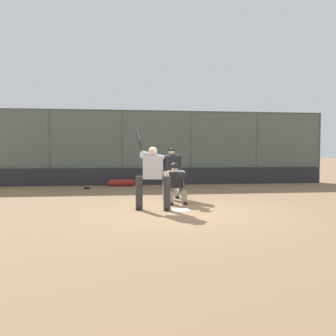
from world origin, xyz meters
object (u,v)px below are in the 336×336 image
object	(u,v)px
batter_at_plate	(153,176)
fielding_glove_on_dirt	(87,188)
umpire_home	(171,172)
catcher_behind_plate	(176,182)
spare_bat_near_backstop	(177,185)
equipment_bag_dugout_side	(121,183)

from	to	relation	value
batter_at_plate	fielding_glove_on_dirt	distance (m)	5.76
batter_at_plate	umpire_home	bearing A→B (deg)	-95.06
batter_at_plate	fielding_glove_on_dirt	size ratio (longest dim) A/B	8.08
batter_at_plate	catcher_behind_plate	bearing A→B (deg)	-112.55
umpire_home	spare_bat_near_backstop	size ratio (longest dim) A/B	1.96
spare_bat_near_backstop	fielding_glove_on_dirt	distance (m)	3.94
umpire_home	fielding_glove_on_dirt	distance (m)	4.46
spare_bat_near_backstop	equipment_bag_dugout_side	world-z (taller)	equipment_bag_dugout_side
batter_at_plate	fielding_glove_on_dirt	xyz separation A→B (m)	(2.31, -5.21, -0.85)
batter_at_plate	equipment_bag_dugout_side	bearing A→B (deg)	-66.47
catcher_behind_plate	equipment_bag_dugout_side	xyz separation A→B (m)	(1.68, -5.30, -0.47)
catcher_behind_plate	spare_bat_near_backstop	world-z (taller)	catcher_behind_plate
equipment_bag_dugout_side	spare_bat_near_backstop	bearing A→B (deg)	173.77
umpire_home	spare_bat_near_backstop	world-z (taller)	umpire_home
catcher_behind_plate	equipment_bag_dugout_side	size ratio (longest dim) A/B	0.99
batter_at_plate	catcher_behind_plate	size ratio (longest dim) A/B	1.82
spare_bat_near_backstop	fielding_glove_on_dirt	world-z (taller)	fielding_glove_on_dirt
batter_at_plate	catcher_behind_plate	world-z (taller)	batter_at_plate
catcher_behind_plate	spare_bat_near_backstop	bearing A→B (deg)	-108.42
batter_at_plate	umpire_home	distance (m)	2.22
umpire_home	equipment_bag_dugout_side	world-z (taller)	umpire_home
umpire_home	fielding_glove_on_dirt	xyz separation A→B (m)	(3.08, -3.12, -0.82)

